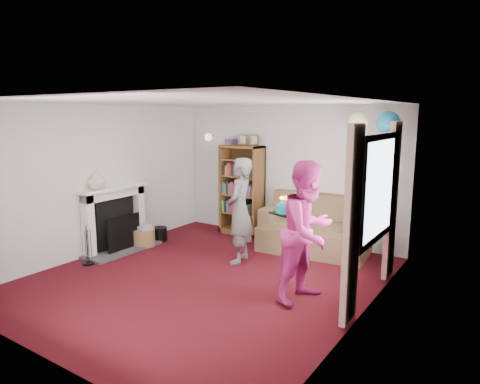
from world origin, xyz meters
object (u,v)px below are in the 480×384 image
Objects in this scene: bookcase at (242,191)px; sofa at (316,231)px; person_magenta at (308,232)px; birthday_cake at (287,209)px; person_striped at (240,211)px.

sofa is (1.67, -0.23, -0.51)m from bookcase.
birthday_cake is at bearing 81.36° from person_magenta.
birthday_cake is at bearing -44.80° from bookcase.
bookcase reaches higher than person_striped.
bookcase is at bearing 166.54° from sofa.
sofa is 1.01× the size of person_magenta.
person_magenta reaches higher than person_striped.
birthday_cake is (-0.38, 0.15, 0.22)m from person_magenta.
bookcase is 5.76× the size of birthday_cake.
bookcase is 1.69m from person_striped.
birthday_cake is (0.33, -1.77, 0.76)m from sofa.
bookcase reaches higher than sofa.
sofa is at bearing 132.03° from person_striped.
person_striped is at bearing 77.67° from person_magenta.
bookcase is 1.10× the size of person_magenta.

